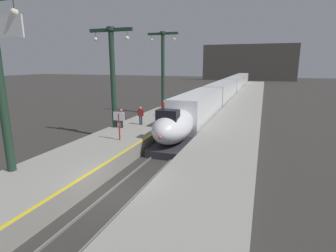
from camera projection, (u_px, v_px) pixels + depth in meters
ground_plane at (120, 197)px, 13.71m from camera, size 260.00×260.00×0.00m
platform_left at (183, 108)px, 37.62m from camera, size 4.80×110.00×1.05m
platform_right at (242, 112)px, 34.98m from camera, size 4.80×110.00×1.05m
platform_left_safety_stripe at (199, 105)px, 36.76m from camera, size 0.20×107.80×0.01m
rail_main_left at (210, 110)px, 39.17m from camera, size 0.08×110.00×0.12m
rail_main_right at (220, 110)px, 38.68m from camera, size 0.08×110.00×0.12m
highspeed_train_main at (228, 88)px, 51.95m from camera, size 2.92×74.75×3.60m
station_column_mid at (112, 68)px, 23.03m from camera, size 4.00×0.68×8.56m
station_column_far at (163, 63)px, 34.21m from camera, size 4.00×0.68×9.46m
passenger_near_edge at (164, 107)px, 29.00m from camera, size 0.45×0.42×1.69m
passenger_mid_platform at (121, 117)px, 23.68m from camera, size 0.29×0.56×1.69m
passenger_far_waiting at (141, 114)px, 24.94m from camera, size 0.57×0.26×1.69m
rolling_suitcase at (169, 114)px, 28.86m from camera, size 0.40×0.22×0.98m
departure_info_board at (119, 120)px, 19.78m from camera, size 0.90×0.10×2.12m
terminus_back_wall at (248, 63)px, 105.72m from camera, size 36.00×2.00×14.00m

